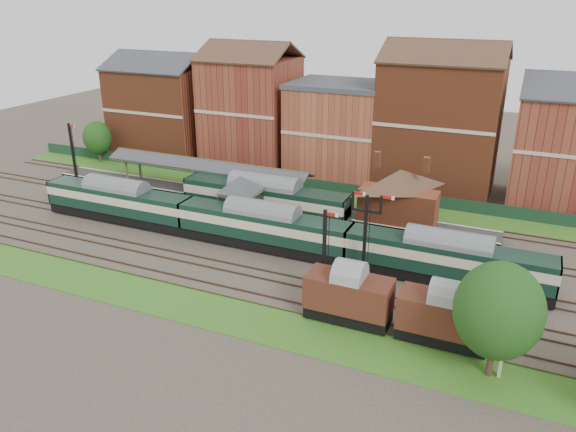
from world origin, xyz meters
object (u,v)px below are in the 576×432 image
at_px(signal_box, 241,202).
at_px(goods_van_a, 349,295).
at_px(dmu_train, 263,226).
at_px(semaphore_bracket, 366,233).
at_px(platform_railcar, 265,199).

height_order(signal_box, goods_van_a, signal_box).
bearing_deg(dmu_train, semaphore_bracket, -12.88).
xyz_separation_m(signal_box, goods_van_a, (15.77, -12.25, -0.97)).
height_order(signal_box, semaphore_bracket, semaphore_bracket).
relative_size(dmu_train, goods_van_a, 8.13).
relative_size(signal_box, semaphore_bracket, 0.73).
bearing_deg(semaphore_bracket, dmu_train, 167.12).
bearing_deg(dmu_train, goods_van_a, -37.66).
height_order(platform_railcar, goods_van_a, platform_railcar).
height_order(dmu_train, goods_van_a, dmu_train).
bearing_deg(platform_railcar, goods_van_a, -46.75).
height_order(semaphore_bracket, goods_van_a, semaphore_bracket).
bearing_deg(signal_box, dmu_train, -38.34).
xyz_separation_m(semaphore_bracket, platform_railcar, (-13.85, 9.00, -2.10)).
distance_m(signal_box, platform_railcar, 3.52).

